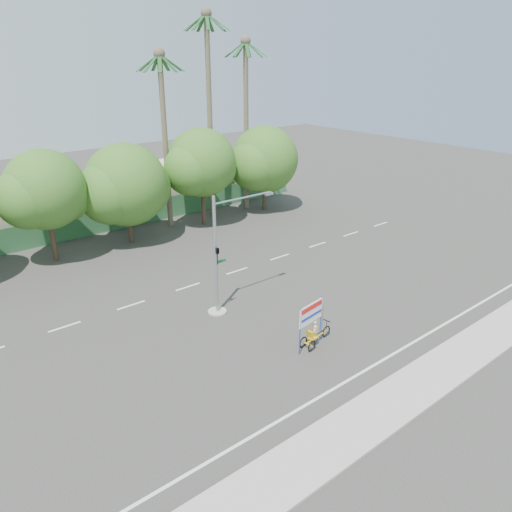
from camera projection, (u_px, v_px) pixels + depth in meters
ground at (296, 325)px, 27.73m from camera, size 120.00×120.00×0.00m
sidewalk_near at (411, 390)px, 22.34m from camera, size 50.00×2.40×0.12m
fence at (123, 217)px, 42.72m from camera, size 38.00×0.08×2.00m
building_right at (176, 183)px, 50.34m from camera, size 14.00×8.00×3.60m
tree_left at (45, 193)px, 34.54m from camera, size 6.66×5.60×8.07m
tree_center at (126, 187)px, 38.29m from camera, size 7.62×6.40×7.85m
tree_right at (201, 165)px, 42.11m from camera, size 6.90×5.80×8.36m
tree_far_right at (264, 161)px, 46.45m from camera, size 7.38×6.20×7.94m
palm_tall at (209, 98)px, 42.41m from camera, size 3.73×3.79×17.45m
palm_mid at (246, 108)px, 45.16m from camera, size 3.73×3.79×15.45m
palm_short at (164, 122)px, 40.37m from camera, size 3.73×3.79×14.45m
traffic_signal at (220, 265)px, 28.18m from camera, size 4.72×1.10×7.00m
trike_billboard at (313, 327)px, 25.44m from camera, size 2.69×0.81×2.66m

